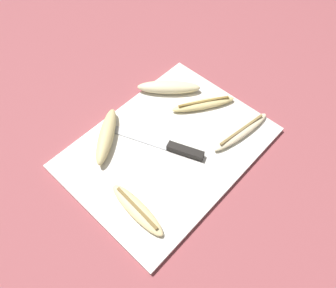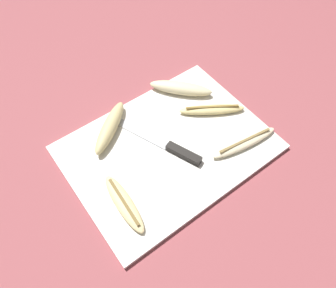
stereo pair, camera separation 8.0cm
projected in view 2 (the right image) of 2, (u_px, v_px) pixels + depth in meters
The scene contains 8 objects.
ground_plane at pixel (168, 149), 0.82m from camera, with size 4.00×4.00×0.00m, color #93474C.
cutting_board at pixel (168, 148), 0.81m from camera, with size 0.49×0.36×0.01m.
knife at pixel (174, 149), 0.80m from camera, with size 0.11×0.23×0.02m.
banana_mellow_near at pixel (124, 203), 0.71m from camera, with size 0.05×0.16×0.02m.
banana_golden_short at pixel (212, 109), 0.86m from camera, with size 0.16×0.12×0.02m.
banana_cream_curved at pixel (181, 88), 0.90m from camera, with size 0.15×0.16×0.03m.
banana_bright_far at pixel (244, 142), 0.80m from camera, with size 0.19×0.06×0.02m.
banana_spotted_left at pixel (110, 127), 0.82m from camera, with size 0.16×0.13×0.03m.
Camera 2 is at (-0.27, -0.36, 0.68)m, focal length 35.00 mm.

